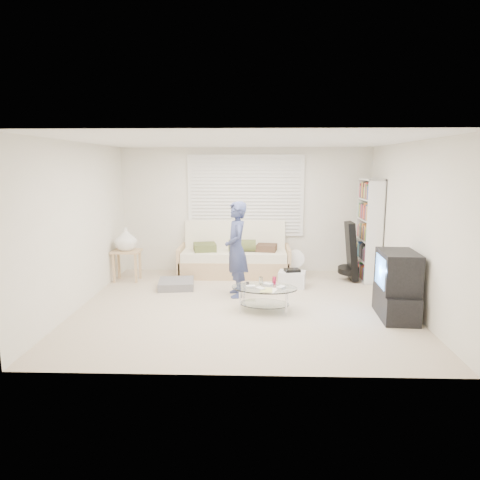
{
  "coord_description": "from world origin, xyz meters",
  "views": [
    {
      "loc": [
        0.15,
        -6.38,
        2.16
      ],
      "look_at": [
        -0.06,
        0.3,
        0.98
      ],
      "focal_mm": 32.0,
      "sensor_mm": 36.0,
      "label": 1
    }
  ],
  "objects_px": {
    "futon_sofa": "(235,258)",
    "bookshelf": "(369,230)",
    "tv_unit": "(397,286)",
    "coffee_table": "(264,292)"
  },
  "relations": [
    {
      "from": "tv_unit",
      "to": "coffee_table",
      "type": "bearing_deg",
      "value": 173.28
    },
    {
      "from": "futon_sofa",
      "to": "tv_unit",
      "type": "relative_size",
      "value": 2.25
    },
    {
      "from": "futon_sofa",
      "to": "tv_unit",
      "type": "distance_m",
      "value": 3.35
    },
    {
      "from": "bookshelf",
      "to": "tv_unit",
      "type": "relative_size",
      "value": 1.99
    },
    {
      "from": "futon_sofa",
      "to": "coffee_table",
      "type": "relative_size",
      "value": 2.06
    },
    {
      "from": "futon_sofa",
      "to": "coffee_table",
      "type": "distance_m",
      "value": 2.18
    },
    {
      "from": "bookshelf",
      "to": "coffee_table",
      "type": "xyz_separation_m",
      "value": [
        -2.0,
        -1.85,
        -0.66
      ]
    },
    {
      "from": "futon_sofa",
      "to": "coffee_table",
      "type": "xyz_separation_m",
      "value": [
        0.54,
        -2.11,
        -0.05
      ]
    },
    {
      "from": "futon_sofa",
      "to": "bookshelf",
      "type": "height_order",
      "value": "bookshelf"
    },
    {
      "from": "futon_sofa",
      "to": "bookshelf",
      "type": "relative_size",
      "value": 1.13
    }
  ]
}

